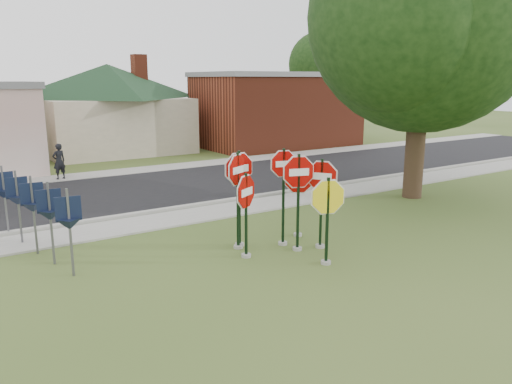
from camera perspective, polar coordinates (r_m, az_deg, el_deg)
ground at (r=12.01m, az=7.10°, el=-8.31°), size 120.00×120.00×0.00m
sidewalk_near at (r=16.36m, az=-5.41°, el=-2.42°), size 60.00×1.60×0.06m
road at (r=20.35m, az=-11.36°, el=0.37°), size 60.00×7.00×0.04m
sidewalk_far at (r=24.32m, az=-15.17°, el=2.20°), size 60.00×1.60×0.06m
curb at (r=17.21m, az=-6.98°, el=-1.55°), size 60.00×0.20×0.14m
stop_sign_center at (r=12.53m, az=4.86°, el=0.47°), size 1.10×0.34×2.61m
stop_sign_yellow at (r=11.71m, az=8.18°, el=-2.03°), size 1.11×0.38×2.22m
stop_sign_left at (r=12.05m, az=-1.15°, el=-1.38°), size 1.02×0.59×2.23m
stop_sign_right at (r=12.81m, az=7.51°, el=0.10°), size 0.66×0.90×2.45m
stop_sign_back_right at (r=12.92m, az=3.16°, el=0.89°), size 0.94×0.29×2.67m
stop_sign_back_left at (r=12.81m, az=-1.94°, el=0.90°), size 1.14×0.24×2.65m
stop_sign_far_right at (r=13.76m, az=4.89°, el=0.23°), size 0.91×0.67×2.19m
stop_sign_far_left at (r=12.63m, az=-2.10°, el=0.65°), size 1.00×0.52×2.63m
route_sign_row at (r=13.49m, az=-24.13°, el=-1.54°), size 1.43×4.63×2.00m
building_house at (r=31.90m, az=-16.51°, el=11.07°), size 11.60×11.60×6.20m
building_brick at (r=33.25m, az=2.42°, el=9.47°), size 10.20×6.20×4.75m
oak_tree at (r=19.19m, az=18.69°, el=18.61°), size 11.73×11.13×10.54m
bg_tree_right at (r=45.29m, az=7.39°, el=14.27°), size 5.60×5.60×8.40m
pedestrian at (r=23.22m, az=-21.58°, el=3.28°), size 0.65×0.51×1.55m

